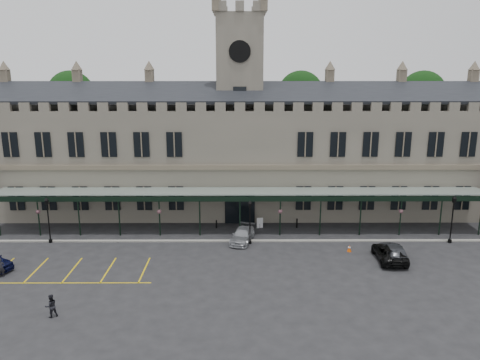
{
  "coord_description": "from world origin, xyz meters",
  "views": [
    {
      "loc": [
        -0.17,
        -37.06,
        16.48
      ],
      "look_at": [
        0.0,
        6.0,
        6.0
      ],
      "focal_mm": 35.0,
      "sensor_mm": 36.0,
      "label": 1
    }
  ],
  "objects_px": {
    "lamp_post_mid": "(250,218)",
    "lamp_post_left": "(48,216)",
    "car_taxi": "(243,235)",
    "car_van": "(389,253)",
    "person_a": "(1,268)",
    "person_b": "(51,306)",
    "lamp_post_right": "(453,215)",
    "traffic_cone": "(349,248)",
    "car_right_a": "(393,251)",
    "station_building": "(240,156)",
    "sign_board": "(260,223)",
    "clock_tower": "(240,97)"
  },
  "relations": [
    {
      "from": "traffic_cone",
      "to": "car_taxi",
      "type": "bearing_deg",
      "value": 164.93
    },
    {
      "from": "lamp_post_left",
      "to": "car_van",
      "type": "distance_m",
      "value": 31.61
    },
    {
      "from": "lamp_post_left",
      "to": "lamp_post_right",
      "type": "height_order",
      "value": "lamp_post_right"
    },
    {
      "from": "person_a",
      "to": "car_right_a",
      "type": "bearing_deg",
      "value": -16.59
    },
    {
      "from": "station_building",
      "to": "lamp_post_left",
      "type": "bearing_deg",
      "value": -149.79
    },
    {
      "from": "clock_tower",
      "to": "car_van",
      "type": "distance_m",
      "value": 23.47
    },
    {
      "from": "lamp_post_left",
      "to": "person_b",
      "type": "height_order",
      "value": "lamp_post_left"
    },
    {
      "from": "station_building",
      "to": "car_taxi",
      "type": "relative_size",
      "value": 13.59
    },
    {
      "from": "car_van",
      "to": "person_a",
      "type": "distance_m",
      "value": 32.36
    },
    {
      "from": "station_building",
      "to": "lamp_post_right",
      "type": "height_order",
      "value": "station_building"
    },
    {
      "from": "clock_tower",
      "to": "car_right_a",
      "type": "height_order",
      "value": "clock_tower"
    },
    {
      "from": "clock_tower",
      "to": "traffic_cone",
      "type": "xyz_separation_m",
      "value": [
        9.99,
        -13.09,
        -12.81
      ]
    },
    {
      "from": "lamp_post_mid",
      "to": "lamp_post_left",
      "type": "bearing_deg",
      "value": 178.88
    },
    {
      "from": "car_taxi",
      "to": "car_van",
      "type": "distance_m",
      "value": 13.57
    },
    {
      "from": "person_a",
      "to": "person_b",
      "type": "distance_m",
      "value": 8.9
    },
    {
      "from": "station_building",
      "to": "lamp_post_mid",
      "type": "xyz_separation_m",
      "value": [
        0.93,
        -10.99,
        -3.92
      ]
    },
    {
      "from": "car_van",
      "to": "person_b",
      "type": "bearing_deg",
      "value": 21.76
    },
    {
      "from": "lamp_post_right",
      "to": "traffic_cone",
      "type": "distance_m",
      "value": 10.71
    },
    {
      "from": "lamp_post_mid",
      "to": "car_van",
      "type": "distance_m",
      "value": 12.85
    },
    {
      "from": "person_a",
      "to": "traffic_cone",
      "type": "bearing_deg",
      "value": -12.44
    },
    {
      "from": "traffic_cone",
      "to": "station_building",
      "type": "bearing_deg",
      "value": 127.53
    },
    {
      "from": "sign_board",
      "to": "clock_tower",
      "type": "bearing_deg",
      "value": 97.14
    },
    {
      "from": "person_a",
      "to": "car_van",
      "type": "bearing_deg",
      "value": -16.84
    },
    {
      "from": "lamp_post_left",
      "to": "lamp_post_right",
      "type": "distance_m",
      "value": 38.4
    },
    {
      "from": "clock_tower",
      "to": "lamp_post_mid",
      "type": "bearing_deg",
      "value": -85.19
    },
    {
      "from": "car_van",
      "to": "person_a",
      "type": "xyz_separation_m",
      "value": [
        -32.2,
        -3.23,
        0.11
      ]
    },
    {
      "from": "lamp_post_right",
      "to": "car_taxi",
      "type": "bearing_deg",
      "value": 178.73
    },
    {
      "from": "station_building",
      "to": "traffic_cone",
      "type": "bearing_deg",
      "value": -52.47
    },
    {
      "from": "lamp_post_left",
      "to": "car_right_a",
      "type": "bearing_deg",
      "value": -7.52
    },
    {
      "from": "car_taxi",
      "to": "car_right_a",
      "type": "xyz_separation_m",
      "value": [
        13.18,
        -4.42,
        0.13
      ]
    },
    {
      "from": "station_building",
      "to": "lamp_post_left",
      "type": "height_order",
      "value": "station_building"
    },
    {
      "from": "car_taxi",
      "to": "person_b",
      "type": "xyz_separation_m",
      "value": [
        -13.03,
        -14.01,
        0.17
      ]
    },
    {
      "from": "lamp_post_mid",
      "to": "car_right_a",
      "type": "distance_m",
      "value": 13.17
    },
    {
      "from": "lamp_post_right",
      "to": "sign_board",
      "type": "distance_m",
      "value": 18.71
    },
    {
      "from": "lamp_post_left",
      "to": "car_van",
      "type": "relative_size",
      "value": 0.93
    },
    {
      "from": "lamp_post_left",
      "to": "lamp_post_right",
      "type": "relative_size",
      "value": 0.96
    },
    {
      "from": "station_building",
      "to": "traffic_cone",
      "type": "distance_m",
      "value": 17.51
    },
    {
      "from": "traffic_cone",
      "to": "person_b",
      "type": "height_order",
      "value": "person_b"
    },
    {
      "from": "lamp_post_right",
      "to": "car_van",
      "type": "relative_size",
      "value": 0.97
    },
    {
      "from": "clock_tower",
      "to": "traffic_cone",
      "type": "relative_size",
      "value": 40.02
    },
    {
      "from": "lamp_post_mid",
      "to": "traffic_cone",
      "type": "bearing_deg",
      "value": -12.5
    },
    {
      "from": "lamp_post_left",
      "to": "traffic_cone",
      "type": "relative_size",
      "value": 7.3
    },
    {
      "from": "station_building",
      "to": "car_taxi",
      "type": "distance_m",
      "value": 11.9
    },
    {
      "from": "person_b",
      "to": "station_building",
      "type": "bearing_deg",
      "value": -153.79
    },
    {
      "from": "sign_board",
      "to": "car_van",
      "type": "bearing_deg",
      "value": -47.98
    },
    {
      "from": "sign_board",
      "to": "person_b",
      "type": "height_order",
      "value": "person_b"
    },
    {
      "from": "station_building",
      "to": "sign_board",
      "type": "xyz_separation_m",
      "value": [
        2.09,
        -6.56,
        -5.92
      ]
    },
    {
      "from": "station_building",
      "to": "car_van",
      "type": "height_order",
      "value": "station_building"
    },
    {
      "from": "station_building",
      "to": "clock_tower",
      "type": "height_order",
      "value": "clock_tower"
    },
    {
      "from": "clock_tower",
      "to": "sign_board",
      "type": "relative_size",
      "value": 22.24
    }
  ]
}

